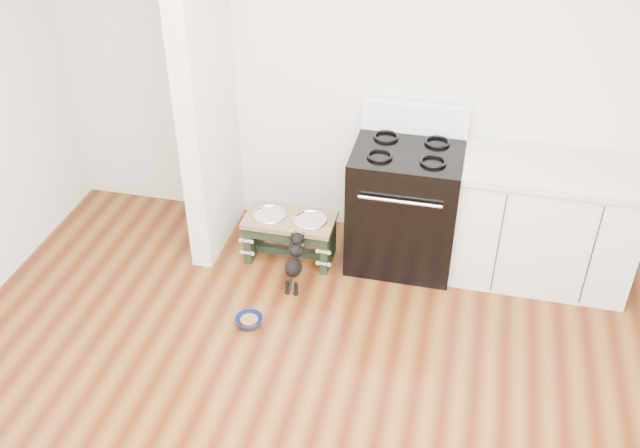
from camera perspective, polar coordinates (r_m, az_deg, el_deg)
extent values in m
plane|color=silver|center=(5.10, 5.13, 12.29)|extent=(5.00, 0.00, 5.00)
cube|color=silver|center=(5.03, -9.22, 11.65)|extent=(0.15, 0.80, 2.70)
cube|color=black|center=(5.19, 6.76, 1.44)|extent=(0.76, 0.65, 0.92)
cube|color=black|center=(4.97, 6.24, -1.06)|extent=(0.58, 0.02, 0.50)
cylinder|color=silver|center=(4.75, 6.41, 1.79)|extent=(0.56, 0.02, 0.02)
cube|color=white|center=(5.14, 7.60, 8.40)|extent=(0.76, 0.08, 0.22)
torus|color=black|center=(4.84, 4.80, 5.49)|extent=(0.18, 0.18, 0.02)
torus|color=black|center=(4.81, 9.05, 4.96)|extent=(0.18, 0.18, 0.02)
torus|color=black|center=(5.08, 5.31, 6.99)|extent=(0.18, 0.18, 0.02)
torus|color=black|center=(5.06, 9.37, 6.49)|extent=(0.18, 0.18, 0.02)
cube|color=silver|center=(5.24, 17.43, -0.09)|extent=(1.20, 0.60, 0.86)
cube|color=#BEB8A2|center=(5.01, 18.32, 4.17)|extent=(1.24, 0.64, 0.05)
cube|color=black|center=(5.26, 16.77, -5.08)|extent=(1.20, 0.06, 0.10)
cube|color=black|center=(5.39, -5.36, -0.84)|extent=(0.05, 0.32, 0.33)
cube|color=black|center=(5.26, 0.66, -1.68)|extent=(0.05, 0.32, 0.33)
cube|color=black|center=(5.14, -2.84, -1.08)|extent=(0.52, 0.03, 0.08)
cube|color=black|center=(5.39, -2.36, -2.19)|extent=(0.52, 0.05, 0.05)
cube|color=brown|center=(5.22, -2.44, 0.35)|extent=(0.66, 0.35, 0.04)
cylinder|color=silver|center=(5.25, -4.05, 0.58)|extent=(0.23, 0.23, 0.04)
cylinder|color=silver|center=(5.18, -0.79, 0.15)|extent=(0.23, 0.23, 0.04)
torus|color=silver|center=(5.24, -4.06, 0.78)|extent=(0.26, 0.26, 0.02)
torus|color=silver|center=(5.17, -0.80, 0.34)|extent=(0.26, 0.26, 0.02)
cylinder|color=black|center=(5.06, -2.63, -5.07)|extent=(0.03, 0.03, 0.10)
cylinder|color=black|center=(5.05, -1.93, -5.18)|extent=(0.03, 0.03, 0.10)
sphere|color=black|center=(5.08, -2.64, -5.47)|extent=(0.04, 0.04, 0.04)
sphere|color=black|center=(5.07, -1.95, -5.58)|extent=(0.04, 0.04, 0.04)
ellipsoid|color=black|center=(5.02, -2.12, -3.52)|extent=(0.12, 0.27, 0.24)
sphere|color=black|center=(5.03, -1.89, -2.08)|extent=(0.11, 0.11, 0.11)
sphere|color=black|center=(5.01, -1.82, -1.21)|extent=(0.09, 0.09, 0.09)
sphere|color=black|center=(5.07, -1.97, -0.75)|extent=(0.03, 0.03, 0.03)
sphere|color=black|center=(5.05, -1.30, -0.85)|extent=(0.03, 0.03, 0.03)
cylinder|color=black|center=(4.99, -2.41, -4.94)|extent=(0.02, 0.08, 0.09)
torus|color=#E5437E|center=(5.02, -1.85, -1.63)|extent=(0.09, 0.06, 0.08)
imported|color=navy|center=(4.85, -5.69, -7.73)|extent=(0.23, 0.23, 0.06)
cylinder|color=brown|center=(4.85, -5.69, -7.69)|extent=(0.12, 0.12, 0.02)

